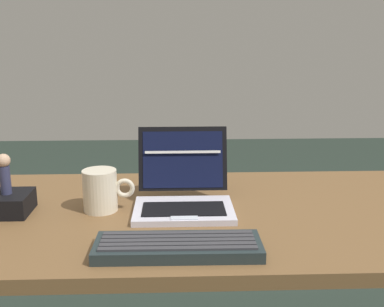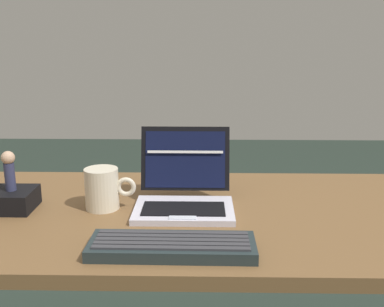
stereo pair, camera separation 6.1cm
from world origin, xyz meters
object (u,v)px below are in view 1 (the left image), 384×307
Objects in this scene: laptop_front at (183,193)px; coffee_mug at (101,190)px; figurine_stand at (8,203)px; figurine at (4,171)px; external_keyboard at (178,246)px.

coffee_mug is at bearing -178.91° from laptop_front.
laptop_front reaches higher than figurine_stand.
coffee_mug is (0.23, 0.01, 0.03)m from figurine_stand.
external_keyboard is at bearing -28.99° from figurine.
coffee_mug reaches higher than external_keyboard.
coffee_mug is at bearing 128.12° from external_keyboard.
external_keyboard is at bearing -28.99° from figurine_stand.
external_keyboard is 3.05× the size of figurine_stand.
coffee_mug is (-0.19, 0.24, 0.04)m from external_keyboard.
laptop_front is 2.22× the size of figurine_stand.
external_keyboard is at bearing -93.67° from laptop_front.
external_keyboard is 2.63× the size of coffee_mug.
laptop_front is 1.91× the size of coffee_mug.
external_keyboard is at bearing -51.88° from coffee_mug.
figurine_stand is at bearing -178.15° from laptop_front.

